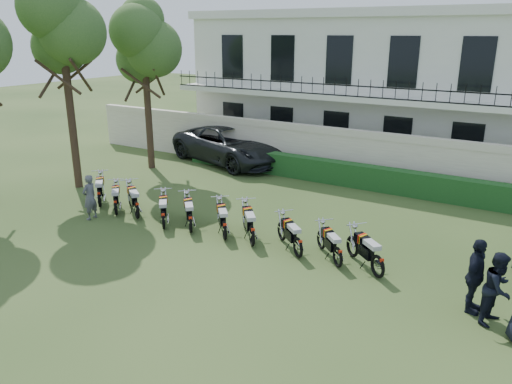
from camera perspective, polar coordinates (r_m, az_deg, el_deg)
ground at (r=16.04m, az=-0.12°, el=-5.56°), size 100.00×100.00×0.00m
perimeter_wall at (r=22.55m, az=10.58°, el=4.23°), size 30.00×0.35×2.30m
hedge at (r=21.66m, az=12.17°, el=1.73°), size 18.00×0.60×1.00m
building at (r=27.73m, az=15.44°, el=11.75°), size 20.40×9.60×7.40m
tree_west_mid at (r=21.85m, az=-21.38°, el=17.50°), size 3.40×3.20×8.82m
tree_west_near at (r=24.18m, az=-12.66°, el=16.33°), size 3.40×3.20×7.90m
motorcycle_0 at (r=19.67m, az=-17.48°, el=-0.31°), size 1.50×1.53×1.12m
motorcycle_1 at (r=18.68m, az=-15.76°, el=-1.23°), size 1.38×1.43×1.03m
motorcycle_2 at (r=18.11m, az=-13.49°, el=-1.51°), size 1.73×1.29×1.13m
motorcycle_3 at (r=16.99m, az=-10.55°, el=-2.70°), size 1.34×1.56×1.07m
motorcycle_4 at (r=16.53m, az=-7.53°, el=-3.09°), size 1.43×1.55×1.10m
motorcycle_5 at (r=15.89m, az=-3.63°, el=-3.88°), size 1.38×1.55×1.08m
motorcycle_6 at (r=15.40m, az=-0.46°, el=-4.46°), size 1.44×1.65×1.14m
motorcycle_7 at (r=14.71m, az=4.84°, el=-5.79°), size 1.55×1.34×1.07m
motorcycle_8 at (r=14.29m, az=9.36°, el=-6.82°), size 1.39×1.37×1.02m
motorcycle_9 at (r=13.89m, az=13.78°, el=-7.67°), size 1.61×1.39×1.11m
suv at (r=25.30m, az=-2.96°, el=5.41°), size 7.19×4.76×1.83m
inspector at (r=18.52m, az=-18.48°, el=-0.57°), size 0.43×0.62×1.62m
officer_1 at (r=12.68m, az=25.93°, el=-9.88°), size 0.86×0.99×1.73m
officer_2 at (r=12.89m, az=23.77°, el=-8.80°), size 0.54×1.12×1.85m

